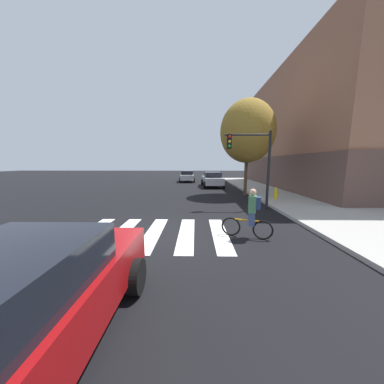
{
  "coord_description": "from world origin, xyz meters",
  "views": [
    {
      "loc": [
        1.21,
        -6.66,
        2.51
      ],
      "look_at": [
        1.02,
        2.67,
        1.12
      ],
      "focal_mm": 18.06,
      "sensor_mm": 36.0,
      "label": 1
    }
  ],
  "objects_px": {
    "street_tree_near": "(247,132)",
    "sedan_far": "(187,176)",
    "traffic_light_near": "(254,157)",
    "sedan_near": "(10,314)",
    "sedan_mid": "(212,179)",
    "fire_hydrant": "(276,193)",
    "cyclist": "(251,214)"
  },
  "relations": [
    {
      "from": "sedan_near",
      "to": "sedan_mid",
      "type": "height_order",
      "value": "sedan_near"
    },
    {
      "from": "sedan_far",
      "to": "street_tree_near",
      "type": "height_order",
      "value": "street_tree_near"
    },
    {
      "from": "sedan_near",
      "to": "cyclist",
      "type": "xyz_separation_m",
      "value": [
        3.96,
        4.37,
        0.02
      ]
    },
    {
      "from": "traffic_light_near",
      "to": "sedan_far",
      "type": "bearing_deg",
      "value": 105.0
    },
    {
      "from": "sedan_far",
      "to": "traffic_light_near",
      "type": "xyz_separation_m",
      "value": [
        4.29,
        -16.01,
        2.09
      ]
    },
    {
      "from": "sedan_far",
      "to": "cyclist",
      "type": "height_order",
      "value": "cyclist"
    },
    {
      "from": "sedan_mid",
      "to": "sedan_far",
      "type": "distance_m",
      "value": 6.46
    },
    {
      "from": "sedan_near",
      "to": "sedan_mid",
      "type": "bearing_deg",
      "value": 78.37
    },
    {
      "from": "sedan_mid",
      "to": "fire_hydrant",
      "type": "height_order",
      "value": "sedan_mid"
    },
    {
      "from": "sedan_near",
      "to": "street_tree_near",
      "type": "height_order",
      "value": "street_tree_near"
    },
    {
      "from": "sedan_far",
      "to": "sedan_mid",
      "type": "bearing_deg",
      "value": -62.6
    },
    {
      "from": "sedan_far",
      "to": "fire_hydrant",
      "type": "distance_m",
      "value": 15.21
    },
    {
      "from": "sedan_near",
      "to": "fire_hydrant",
      "type": "distance_m",
      "value": 13.21
    },
    {
      "from": "sedan_near",
      "to": "sedan_far",
      "type": "bearing_deg",
      "value": 87.86
    },
    {
      "from": "sedan_near",
      "to": "sedan_mid",
      "type": "distance_m",
      "value": 19.29
    },
    {
      "from": "fire_hydrant",
      "to": "street_tree_near",
      "type": "xyz_separation_m",
      "value": [
        -1.49,
        2.22,
        4.33
      ]
    },
    {
      "from": "sedan_mid",
      "to": "sedan_far",
      "type": "height_order",
      "value": "sedan_mid"
    },
    {
      "from": "sedan_near",
      "to": "sedan_far",
      "type": "xyz_separation_m",
      "value": [
        0.92,
        24.63,
        -0.05
      ]
    },
    {
      "from": "fire_hydrant",
      "to": "sedan_near",
      "type": "bearing_deg",
      "value": -124.4
    },
    {
      "from": "sedan_mid",
      "to": "cyclist",
      "type": "distance_m",
      "value": 14.53
    },
    {
      "from": "sedan_mid",
      "to": "traffic_light_near",
      "type": "height_order",
      "value": "traffic_light_near"
    },
    {
      "from": "cyclist",
      "to": "traffic_light_near",
      "type": "distance_m",
      "value": 4.87
    },
    {
      "from": "traffic_light_near",
      "to": "sedan_near",
      "type": "bearing_deg",
      "value": -121.14
    },
    {
      "from": "street_tree_near",
      "to": "sedan_far",
      "type": "bearing_deg",
      "value": 113.72
    },
    {
      "from": "fire_hydrant",
      "to": "cyclist",
      "type": "bearing_deg",
      "value": -118.23
    },
    {
      "from": "sedan_far",
      "to": "street_tree_near",
      "type": "relative_size",
      "value": 0.61
    },
    {
      "from": "sedan_far",
      "to": "fire_hydrant",
      "type": "xyz_separation_m",
      "value": [
        6.54,
        -13.73,
        -0.24
      ]
    },
    {
      "from": "street_tree_near",
      "to": "traffic_light_near",
      "type": "bearing_deg",
      "value": -99.7
    },
    {
      "from": "cyclist",
      "to": "sedan_far",
      "type": "bearing_deg",
      "value": 98.52
    },
    {
      "from": "sedan_near",
      "to": "traffic_light_near",
      "type": "bearing_deg",
      "value": 58.86
    },
    {
      "from": "sedan_mid",
      "to": "street_tree_near",
      "type": "relative_size",
      "value": 0.65
    },
    {
      "from": "fire_hydrant",
      "to": "street_tree_near",
      "type": "bearing_deg",
      "value": 123.82
    }
  ]
}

